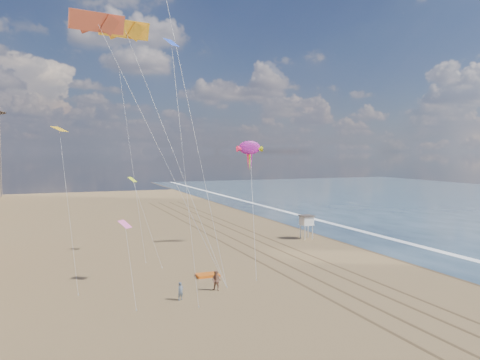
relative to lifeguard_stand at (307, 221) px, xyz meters
name	(u,v)px	position (x,y,z in m)	size (l,w,h in m)	color
ground	(388,322)	(-11.43, -32.38, -2.74)	(260.00, 260.00, 0.00)	brown
wet_sand	(323,228)	(7.57, 7.62, -2.73)	(260.00, 260.00, 0.00)	#42301E
foam	(343,226)	(11.77, 7.62, -2.73)	(260.00, 260.00, 0.00)	white
tracks	(259,246)	(-8.88, -2.38, -2.73)	(7.68, 120.00, 0.01)	brown
lifeguard_stand	(307,221)	(0.00, 0.00, 0.00)	(1.97, 1.97, 3.55)	white
grounded_kite	(208,275)	(-20.31, -14.74, -2.60)	(2.37, 1.51, 0.27)	orange
show_kite	(250,148)	(-9.67, -0.91, 10.84)	(5.18, 9.04, 22.40)	#B21B96
kite_flyer_a	(181,291)	(-24.92, -21.34, -1.94)	(0.58, 0.38, 1.60)	slate
kite_flyer_b	(216,281)	(-21.08, -19.89, -1.78)	(0.93, 0.73, 1.92)	#93604B
parafoils	(132,7)	(-26.98, -10.15, 25.55)	(13.19, 9.73, 9.56)	black
small_kites	(119,125)	(-28.35, -8.44, 13.20)	(12.43, 19.40, 18.82)	#E5FF1A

